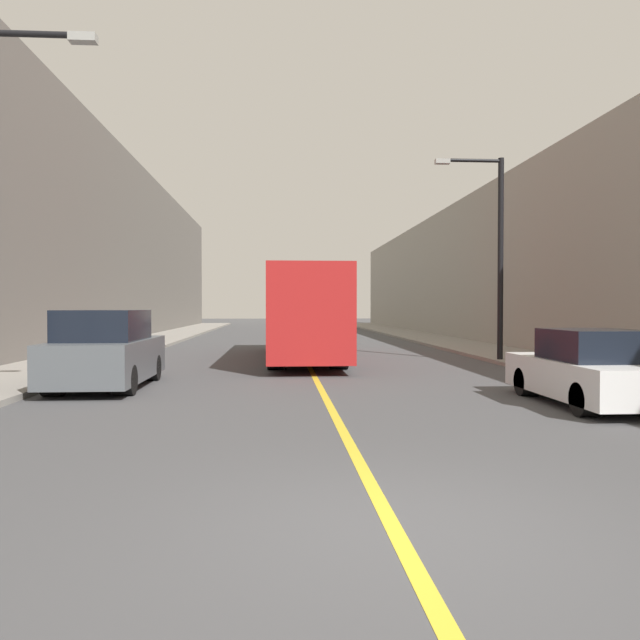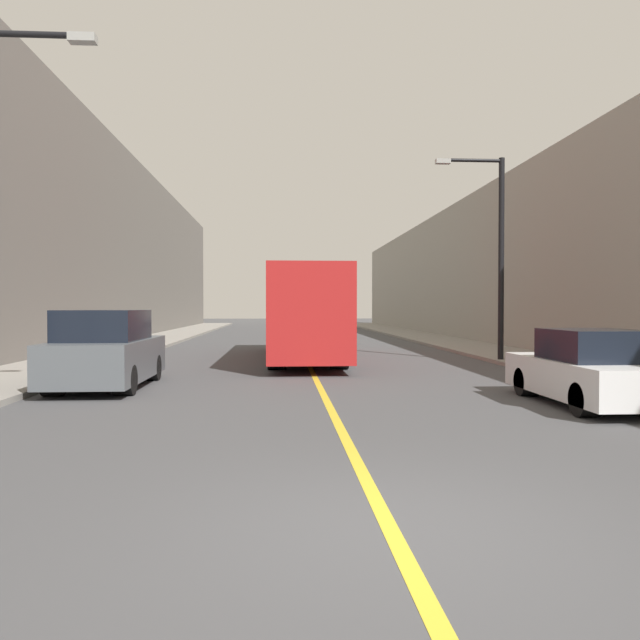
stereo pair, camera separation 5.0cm
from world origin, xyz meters
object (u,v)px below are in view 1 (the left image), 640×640
object	(u,v)px
bus	(303,313)
parked_suv_left	(106,352)
street_lamp_right	(495,244)
car_right_near	(590,371)

from	to	relation	value
bus	parked_suv_left	distance (m)	9.40
parked_suv_left	street_lamp_right	bearing A→B (deg)	26.71
bus	street_lamp_right	bearing A→B (deg)	-16.85
bus	parked_suv_left	bearing A→B (deg)	-122.85
car_right_near	street_lamp_right	size ratio (longest dim) A/B	0.61
parked_suv_left	street_lamp_right	world-z (taller)	street_lamp_right
car_right_near	street_lamp_right	bearing A→B (deg)	81.93
street_lamp_right	parked_suv_left	bearing A→B (deg)	-153.29
bus	street_lamp_right	distance (m)	7.28
bus	car_right_near	bearing A→B (deg)	-64.80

